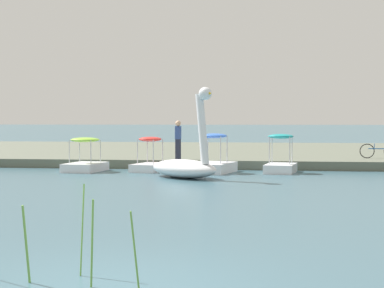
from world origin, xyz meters
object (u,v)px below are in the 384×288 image
at_px(pedal_boat_lime, 85,161).
at_px(pedal_boat_red, 150,161).
at_px(person_on_path, 178,138).
at_px(swan_boat, 186,164).
at_px(bicycle_parked, 379,151).
at_px(pedal_boat_blue, 214,163).
at_px(pedal_boat_teal, 281,162).

bearing_deg(pedal_boat_lime, pedal_boat_red, 7.02).
relative_size(pedal_boat_red, person_on_path, 1.17).
bearing_deg(person_on_path, swan_boat, -77.96).
bearing_deg(swan_boat, pedal_boat_lime, 151.94).
bearing_deg(bicycle_parked, pedal_boat_blue, -150.16).
xyz_separation_m(pedal_boat_teal, bicycle_parked, (4.59, 3.90, 0.32)).
bearing_deg(pedal_boat_lime, pedal_boat_blue, 0.55).
distance_m(pedal_boat_blue, pedal_boat_red, 2.78).
relative_size(swan_boat, pedal_boat_teal, 1.61).
distance_m(pedal_boat_teal, person_on_path, 5.16).
distance_m(pedal_boat_teal, pedal_boat_lime, 8.30).
distance_m(swan_boat, pedal_boat_lime, 5.33).
height_order(person_on_path, bicycle_parked, person_on_path).
xyz_separation_m(pedal_boat_blue, person_on_path, (-1.88, 2.37, 0.96)).
xyz_separation_m(pedal_boat_lime, bicycle_parked, (12.88, 4.26, 0.30)).
bearing_deg(bicycle_parked, person_on_path, -168.69).
xyz_separation_m(swan_boat, person_on_path, (-1.05, 4.92, 0.84)).
bearing_deg(person_on_path, pedal_boat_teal, -23.87).
xyz_separation_m(pedal_boat_teal, person_on_path, (-4.64, 2.05, 0.94)).
relative_size(pedal_boat_lime, person_on_path, 1.30).
relative_size(pedal_boat_teal, pedal_boat_red, 1.04).
height_order(swan_boat, pedal_boat_blue, swan_boat).
xyz_separation_m(pedal_boat_teal, pedal_boat_lime, (-8.29, -0.37, 0.02)).
relative_size(pedal_boat_lime, bicycle_parked, 1.30).
bearing_deg(pedal_boat_lime, person_on_path, 33.53).
bearing_deg(pedal_boat_blue, pedal_boat_teal, 6.49).
height_order(swan_boat, pedal_boat_red, swan_boat).
relative_size(pedal_boat_teal, pedal_boat_lime, 0.93).
xyz_separation_m(pedal_boat_blue, pedal_boat_red, (-2.77, 0.29, 0.05)).
distance_m(person_on_path, bicycle_parked, 9.43).
bearing_deg(swan_boat, pedal_boat_red, 124.21).
relative_size(pedal_boat_blue, pedal_boat_lime, 1.10).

